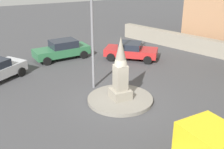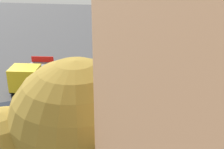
{
  "view_description": "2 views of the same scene",
  "coord_description": "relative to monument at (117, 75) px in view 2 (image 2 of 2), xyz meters",
  "views": [
    {
      "loc": [
        12.78,
        -6.42,
        7.43
      ],
      "look_at": [
        0.88,
        -0.91,
        2.09
      ],
      "focal_mm": 45.41,
      "sensor_mm": 36.0,
      "label": 1
    },
    {
      "loc": [
        -2.47,
        19.46,
        9.85
      ],
      "look_at": [
        0.29,
        0.61,
        2.09
      ],
      "focal_mm": 48.79,
      "sensor_mm": 36.0,
      "label": 2
    }
  ],
  "objects": [
    {
      "name": "traffic_island",
      "position": [
        0.0,
        0.0,
        -1.68
      ],
      "size": [
        3.7,
        3.7,
        0.2
      ],
      "primitive_type": "cylinder",
      "color": "gray",
      "rests_on": "ground"
    },
    {
      "name": "truck_yellow_approaching",
      "position": [
        6.85,
        -0.94,
        -0.81
      ],
      "size": [
        2.68,
        5.54,
        2.08
      ],
      "color": "yellow",
      "rests_on": "ground"
    },
    {
      "name": "monument",
      "position": [
        0.0,
        0.0,
        0.0
      ],
      "size": [
        1.05,
        1.05,
        3.54
      ],
      "color": "gray",
      "rests_on": "traffic_island"
    },
    {
      "name": "ground_plane",
      "position": [
        0.0,
        0.0,
        -1.78
      ],
      "size": [
        80.0,
        80.0,
        0.0
      ],
      "primitive_type": "plane",
      "color": "#424244"
    },
    {
      "name": "tree_mid_cluster",
      "position": [
        -0.1,
        11.07,
        2.71
      ],
      "size": [
        4.56,
        4.56,
        6.78
      ],
      "color": "brown",
      "rests_on": "ground"
    },
    {
      "name": "car_silver_parked_right",
      "position": [
        -5.95,
        -6.28,
        -1.03
      ],
      "size": [
        4.02,
        4.58,
        1.46
      ],
      "color": "#B7BABF",
      "rests_on": "ground"
    },
    {
      "name": "car_red_far_side",
      "position": [
        -6.19,
        4.01,
        -1.08
      ],
      "size": [
        3.94,
        4.32,
        1.36
      ],
      "color": "#B22323",
      "rests_on": "ground"
    },
    {
      "name": "streetlamp",
      "position": [
        -2.35,
        -0.68,
        3.1
      ],
      "size": [
        2.97,
        0.28,
        8.2
      ],
      "color": "slate",
      "rests_on": "ground"
    },
    {
      "name": "car_dark_grey_parked_left",
      "position": [
        5.81,
        5.38,
        -1.04
      ],
      "size": [
        3.67,
        4.57,
        1.41
      ],
      "color": "#38383D",
      "rests_on": "ground"
    }
  ]
}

